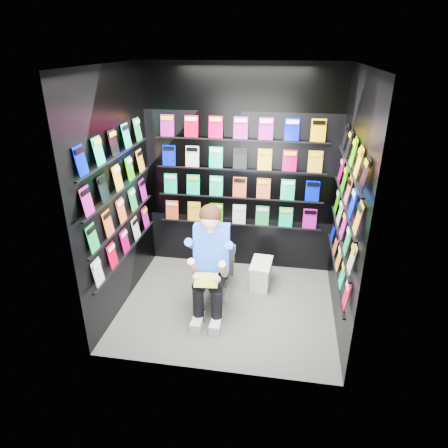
# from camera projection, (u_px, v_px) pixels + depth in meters

# --- Properties ---
(floor) EXTENTS (2.40, 2.40, 0.00)m
(floor) POSITION_uv_depth(u_px,v_px,m) (227.00, 306.00, 4.61)
(floor) COLOR #575754
(floor) RESTS_ON ground
(ceiling) EXTENTS (2.40, 2.40, 0.00)m
(ceiling) POSITION_uv_depth(u_px,v_px,m) (228.00, 65.00, 3.54)
(ceiling) COLOR white
(ceiling) RESTS_ON floor
(wall_back) EXTENTS (2.40, 0.04, 2.60)m
(wall_back) POSITION_uv_depth(u_px,v_px,m) (240.00, 173.00, 4.97)
(wall_back) COLOR black
(wall_back) RESTS_ON floor
(wall_front) EXTENTS (2.40, 0.04, 2.60)m
(wall_front) POSITION_uv_depth(u_px,v_px,m) (208.00, 246.00, 3.18)
(wall_front) COLOR black
(wall_front) RESTS_ON floor
(wall_left) EXTENTS (0.04, 2.00, 2.60)m
(wall_left) POSITION_uv_depth(u_px,v_px,m) (117.00, 195.00, 4.25)
(wall_left) COLOR black
(wall_left) RESTS_ON floor
(wall_right) EXTENTS (0.04, 2.00, 2.60)m
(wall_right) POSITION_uv_depth(u_px,v_px,m) (349.00, 209.00, 3.90)
(wall_right) COLOR black
(wall_right) RESTS_ON floor
(comics_back) EXTENTS (2.10, 0.06, 1.37)m
(comics_back) POSITION_uv_depth(u_px,v_px,m) (240.00, 173.00, 4.94)
(comics_back) COLOR #D04E24
(comics_back) RESTS_ON wall_back
(comics_left) EXTENTS (0.06, 1.70, 1.37)m
(comics_left) POSITION_uv_depth(u_px,v_px,m) (119.00, 194.00, 4.25)
(comics_left) COLOR #D04E24
(comics_left) RESTS_ON wall_left
(comics_right) EXTENTS (0.06, 1.70, 1.37)m
(comics_right) POSITION_uv_depth(u_px,v_px,m) (346.00, 208.00, 3.90)
(comics_right) COLOR #D04E24
(comics_right) RESTS_ON wall_right
(toilet) EXTENTS (0.49, 0.79, 0.73)m
(toilet) POSITION_uv_depth(u_px,v_px,m) (219.00, 263.00, 4.79)
(toilet) COLOR white
(toilet) RESTS_ON floor
(longbox) EXTENTS (0.25, 0.42, 0.30)m
(longbox) POSITION_uv_depth(u_px,v_px,m) (261.00, 275.00, 4.95)
(longbox) COLOR white
(longbox) RESTS_ON floor
(longbox_lid) EXTENTS (0.27, 0.44, 0.03)m
(longbox_lid) POSITION_uv_depth(u_px,v_px,m) (261.00, 264.00, 4.88)
(longbox_lid) COLOR white
(longbox_lid) RESTS_ON longbox
(reader) EXTENTS (0.59, 0.81, 1.40)m
(reader) POSITION_uv_depth(u_px,v_px,m) (212.00, 248.00, 4.29)
(reader) COLOR blue
(reader) RESTS_ON toilet
(held_comic) EXTENTS (0.25, 0.16, 0.10)m
(held_comic) POSITION_uv_depth(u_px,v_px,m) (206.00, 280.00, 4.05)
(held_comic) COLOR #279A1A
(held_comic) RESTS_ON reader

